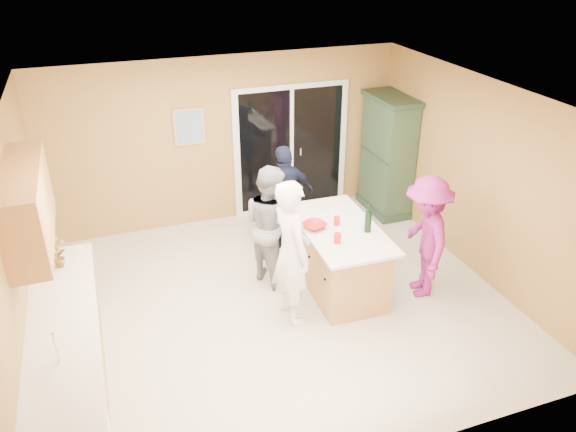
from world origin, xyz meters
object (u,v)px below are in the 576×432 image
object	(u,v)px
woman_grey	(271,224)
woman_magenta	(425,237)
woman_navy	(285,197)
woman_white	(291,252)
green_hutch	(387,157)
kitchen_island	(338,259)

from	to	relation	value
woman_grey	woman_magenta	world-z (taller)	woman_grey
woman_magenta	woman_navy	bearing A→B (deg)	-128.58
woman_white	woman_navy	bearing A→B (deg)	-23.31
woman_white	woman_navy	size ratio (longest dim) A/B	1.16
woman_white	woman_magenta	distance (m)	1.75
green_hutch	woman_navy	xyz separation A→B (m)	(-1.93, -0.54, -0.17)
woman_white	woman_grey	distance (m)	0.89
kitchen_island	woman_navy	size ratio (longest dim) A/B	1.11
green_hutch	woman_grey	size ratio (longest dim) A/B	1.20
kitchen_island	green_hutch	xyz separation A→B (m)	(1.67, 1.83, 0.52)
green_hutch	kitchen_island	bearing A→B (deg)	-132.29
woman_navy	woman_magenta	world-z (taller)	woman_magenta
woman_magenta	green_hutch	bearing A→B (deg)	179.05
kitchen_island	woman_magenta	xyz separation A→B (m)	(0.96, -0.45, 0.38)
woman_white	woman_grey	xyz separation A→B (m)	(0.04, 0.88, -0.09)
woman_grey	woman_navy	size ratio (longest dim) A/B	1.04
kitchen_island	woman_navy	world-z (taller)	woman_navy
woman_navy	green_hutch	bearing A→B (deg)	-173.96
woman_grey	woman_magenta	size ratio (longest dim) A/B	1.01
green_hutch	woman_white	xyz separation A→B (m)	(-2.45, -2.21, -0.04)
woman_grey	woman_navy	world-z (taller)	woman_grey
kitchen_island	green_hutch	bearing A→B (deg)	49.29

